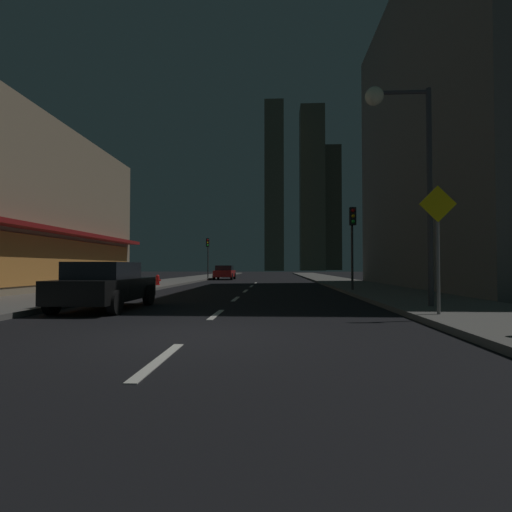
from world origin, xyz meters
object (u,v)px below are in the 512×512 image
Objects in this scene: car_parked_far at (225,272)px; traffic_light_far_left at (208,249)px; traffic_light_near_right at (353,229)px; pedestrian_crossing_sign at (438,238)px; fire_hydrant_far_left at (158,280)px; car_parked_near at (105,285)px; street_lamp_right at (401,141)px.

traffic_light_far_left is (-1.90, 0.87, 2.45)m from car_parked_far.
traffic_light_near_right is 1.33× the size of pedestrian_crossing_sign.
car_parked_far is at bearing 107.02° from pedestrian_crossing_sign.
traffic_light_near_right is (11.40, -4.73, 2.74)m from fire_hydrant_far_left.
traffic_light_far_left is at bearing 109.74° from pedestrian_crossing_sign.
fire_hydrant_far_left is (-2.30, 12.82, -0.29)m from car_parked_near.
car_parked_near is 9.97m from street_lamp_right.
car_parked_near is at bearing -179.73° from street_lamp_right.
fire_hydrant_far_left is 12.64m from traffic_light_near_right.
traffic_light_far_left is at bearing 155.50° from car_parked_far.
traffic_light_far_left is (-11.00, 20.87, 0.00)m from traffic_light_near_right.
traffic_light_near_right reaches higher than car_parked_near.
fire_hydrant_far_left is 0.10× the size of street_lamp_right.
pedestrian_crossing_sign is at bearing -12.14° from car_parked_near.
car_parked_far reaches higher than fire_hydrant_far_left.
traffic_light_far_left is at bearing 88.58° from fire_hydrant_far_left.
traffic_light_far_left reaches higher than fire_hydrant_far_left.
traffic_light_far_left is 1.33× the size of pedestrian_crossing_sign.
car_parked_near is at bearing -79.83° from fire_hydrant_far_left.
street_lamp_right reaches higher than fire_hydrant_far_left.
fire_hydrant_far_left is 0.16× the size of traffic_light_near_right.
car_parked_near is 1.00× the size of car_parked_far.
car_parked_far is 29.76m from street_lamp_right.
traffic_light_near_right is 0.64× the size of street_lamp_right.
pedestrian_crossing_sign is (11.50, -14.80, 1.56)m from fire_hydrant_far_left.
street_lamp_right is at bearing -72.24° from car_parked_far.
pedestrian_crossing_sign reaches higher than fire_hydrant_far_left.
street_lamp_right is at bearing -48.56° from fire_hydrant_far_left.
street_lamp_right is (8.98, 0.04, 4.33)m from car_parked_near.
fire_hydrant_far_left is at bearing 127.86° from pedestrian_crossing_sign.
fire_hydrant_far_left is 0.16× the size of traffic_light_far_left.
car_parked_near is 28.08m from car_parked_far.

